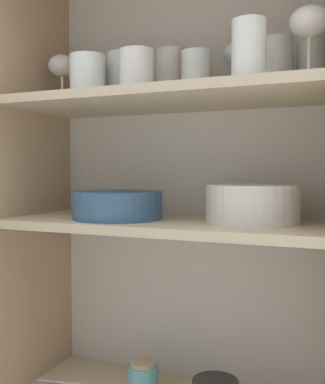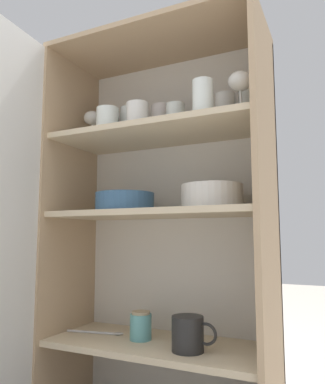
% 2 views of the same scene
% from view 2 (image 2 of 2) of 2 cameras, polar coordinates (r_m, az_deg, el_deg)
% --- Properties ---
extents(cupboard_back_panel, '(0.76, 0.02, 1.28)m').
position_cam_2_polar(cupboard_back_panel, '(1.42, 2.06, -5.02)').
color(cupboard_back_panel, silver).
rests_on(cupboard_back_panel, ground_plane).
extents(cupboard_side_left, '(0.02, 0.34, 1.28)m').
position_cam_2_polar(cupboard_side_left, '(1.48, -13.84, -4.89)').
color(cupboard_side_left, tan).
rests_on(cupboard_side_left, ground_plane).
extents(cupboard_side_right, '(0.02, 0.34, 1.28)m').
position_cam_2_polar(cupboard_side_right, '(1.16, 15.80, -4.37)').
color(cupboard_side_right, tan).
rests_on(cupboard_side_right, ground_plane).
extents(cupboard_top_panel, '(0.76, 0.34, 0.02)m').
position_cam_2_polar(cupboard_top_panel, '(1.45, -0.79, 21.67)').
color(cupboard_top_panel, tan).
rests_on(cupboard_top_panel, cupboard_side_left).
extents(shelf_board_lower, '(0.72, 0.31, 0.02)m').
position_cam_2_polar(shelf_board_lower, '(1.32, -0.86, -22.30)').
color(shelf_board_lower, beige).
extents(shelf_board_middle, '(0.72, 0.31, 0.02)m').
position_cam_2_polar(shelf_board_middle, '(1.28, -0.83, -3.35)').
color(shelf_board_middle, beige).
extents(shelf_board_upper, '(0.72, 0.31, 0.02)m').
position_cam_2_polar(shelf_board_upper, '(1.32, -0.81, 8.81)').
color(shelf_board_upper, beige).
extents(tumbler_glass_0, '(0.07, 0.07, 0.11)m').
position_cam_2_polar(tumbler_glass_0, '(1.19, 6.17, 14.03)').
color(tumbler_glass_0, white).
rests_on(tumbler_glass_0, shelf_board_upper).
extents(tumbler_glass_1, '(0.07, 0.07, 0.09)m').
position_cam_2_polar(tumbler_glass_1, '(1.33, 1.99, 11.31)').
color(tumbler_glass_1, white).
rests_on(tumbler_glass_1, shelf_board_upper).
extents(tumbler_glass_2, '(0.07, 0.07, 0.12)m').
position_cam_2_polar(tumbler_glass_2, '(1.41, -0.26, 10.74)').
color(tumbler_glass_2, silver).
rests_on(tumbler_glass_2, shelf_board_upper).
extents(tumbler_glass_3, '(0.07, 0.07, 0.11)m').
position_cam_2_polar(tumbler_glass_3, '(1.42, -5.13, 10.48)').
color(tumbler_glass_3, white).
rests_on(tumbler_glass_3, shelf_board_upper).
extents(tumbler_glass_4, '(0.06, 0.06, 0.13)m').
position_cam_2_polar(tumbler_glass_4, '(1.32, 12.87, 12.45)').
color(tumbler_glass_4, white).
rests_on(tumbler_glass_4, shelf_board_upper).
extents(tumbler_glass_5, '(0.08, 0.08, 0.09)m').
position_cam_2_polar(tumbler_glass_5, '(1.38, -8.38, 10.66)').
color(tumbler_glass_5, white).
rests_on(tumbler_glass_5, shelf_board_upper).
extents(tumbler_glass_6, '(0.07, 0.07, 0.11)m').
position_cam_2_polar(tumbler_glass_6, '(1.31, 9.56, 12.14)').
color(tumbler_glass_6, white).
rests_on(tumbler_glass_6, shelf_board_upper).
extents(tumbler_glass_7, '(0.06, 0.06, 0.10)m').
position_cam_2_polar(tumbler_glass_7, '(1.47, -7.17, 9.68)').
color(tumbler_glass_7, silver).
rests_on(tumbler_glass_7, shelf_board_upper).
extents(tumbler_glass_8, '(0.08, 0.08, 0.09)m').
position_cam_2_polar(tumbler_glass_8, '(1.31, -3.85, 11.48)').
color(tumbler_glass_8, white).
rests_on(tumbler_glass_8, shelf_board_upper).
extents(wine_glass_0, '(0.08, 0.08, 0.14)m').
position_cam_2_polar(wine_glass_0, '(1.23, 11.75, 15.81)').
color(wine_glass_0, white).
rests_on(wine_glass_0, shelf_board_upper).
extents(wine_glass_1, '(0.07, 0.07, 0.13)m').
position_cam_2_polar(wine_glass_1, '(1.53, -10.61, 10.61)').
color(wine_glass_1, white).
rests_on(wine_glass_1, shelf_board_upper).
extents(wine_glass_2, '(0.07, 0.07, 0.13)m').
position_cam_2_polar(wine_glass_2, '(1.38, 6.20, 12.60)').
color(wine_glass_2, white).
rests_on(wine_glass_2, shelf_board_upper).
extents(plate_stack_white, '(0.20, 0.20, 0.08)m').
position_cam_2_polar(plate_stack_white, '(1.23, 7.55, -0.79)').
color(plate_stack_white, silver).
rests_on(plate_stack_white, shelf_board_middle).
extents(mixing_bowl_large, '(0.20, 0.20, 0.06)m').
position_cam_2_polar(mixing_bowl_large, '(1.31, -5.75, -1.43)').
color(mixing_bowl_large, '#33567A').
rests_on(mixing_bowl_large, shelf_board_middle).
extents(coffee_mug_primary, '(0.14, 0.10, 0.10)m').
position_cam_2_polar(coffee_mug_primary, '(1.21, 3.97, -20.74)').
color(coffee_mug_primary, black).
rests_on(coffee_mug_primary, shelf_board_lower).
extents(storage_jar, '(0.07, 0.07, 0.09)m').
position_cam_2_polar(storage_jar, '(1.34, -3.34, -19.69)').
color(storage_jar, '#5BA3A8').
rests_on(storage_jar, shelf_board_lower).
extents(serving_spoon, '(0.22, 0.06, 0.01)m').
position_cam_2_polar(serving_spoon, '(1.43, -9.60, -20.37)').
color(serving_spoon, silver).
rests_on(serving_spoon, shelf_board_lower).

